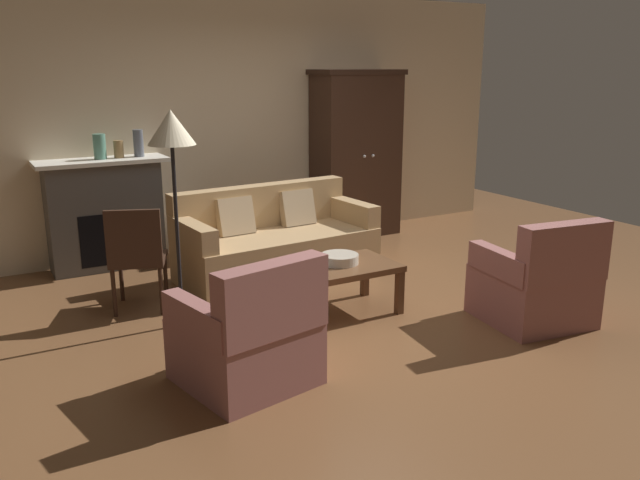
{
  "coord_description": "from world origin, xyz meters",
  "views": [
    {
      "loc": [
        -2.86,
        -4.36,
        2.01
      ],
      "look_at": [
        -0.15,
        0.38,
        0.55
      ],
      "focal_mm": 36.67,
      "sensor_mm": 36.0,
      "label": 1
    }
  ],
  "objects": [
    {
      "name": "ground_plane",
      "position": [
        0.0,
        0.0,
        0.0
      ],
      "size": [
        9.6,
        9.6,
        0.0
      ],
      "primitive_type": "plane",
      "color": "brown"
    },
    {
      "name": "fireplace",
      "position": [
        -1.55,
        2.3,
        0.57
      ],
      "size": [
        1.26,
        0.48,
        1.12
      ],
      "color": "#4C4947",
      "rests_on": "ground"
    },
    {
      "name": "armchair_near_right",
      "position": [
        1.1,
        -0.93,
        0.32
      ],
      "size": [
        0.87,
        0.87,
        0.88
      ],
      "color": "#935B56",
      "rests_on": "ground"
    },
    {
      "name": "back_wall",
      "position": [
        0.0,
        2.55,
        1.4
      ],
      "size": [
        7.2,
        0.1,
        2.8
      ],
      "primitive_type": "cube",
      "color": "beige",
      "rests_on": "ground"
    },
    {
      "name": "book_stack",
      "position": [
        -0.57,
        0.02,
        0.48
      ],
      "size": [
        0.27,
        0.2,
        0.12
      ],
      "color": "#38569E",
      "rests_on": "coffee_table"
    },
    {
      "name": "mantel_vase_jade",
      "position": [
        -1.55,
        2.28,
        1.24
      ],
      "size": [
        0.12,
        0.12,
        0.25
      ],
      "primitive_type": "cylinder",
      "color": "slate",
      "rests_on": "fireplace"
    },
    {
      "name": "side_chair_wooden",
      "position": [
        -1.6,
        0.9,
        0.51
      ],
      "size": [
        0.57,
        0.57,
        0.9
      ],
      "color": "#382319",
      "rests_on": "ground"
    },
    {
      "name": "mantel_vase_bronze",
      "position": [
        -1.37,
        2.28,
        1.21
      ],
      "size": [
        0.1,
        0.1,
        0.17
      ],
      "primitive_type": "cylinder",
      "color": "olive",
      "rests_on": "fireplace"
    },
    {
      "name": "floor_lamp",
      "position": [
        -1.39,
        0.43,
        1.47
      ],
      "size": [
        0.36,
        0.36,
        1.7
      ],
      "color": "black",
      "rests_on": "ground"
    },
    {
      "name": "fruit_bowl",
      "position": [
        -0.14,
        0.07,
        0.46
      ],
      "size": [
        0.32,
        0.32,
        0.08
      ],
      "primitive_type": "cylinder",
      "color": "beige",
      "rests_on": "coffee_table"
    },
    {
      "name": "mantel_vase_slate",
      "position": [
        -1.17,
        2.28,
        1.26
      ],
      "size": [
        0.1,
        0.1,
        0.27
      ],
      "primitive_type": "cylinder",
      "color": "#565B66",
      "rests_on": "fireplace"
    },
    {
      "name": "armchair_near_left",
      "position": [
        -1.33,
        -0.76,
        0.32
      ],
      "size": [
        0.9,
        0.9,
        0.88
      ],
      "color": "#935B56",
      "rests_on": "ground"
    },
    {
      "name": "couch",
      "position": [
        -0.17,
        1.24,
        0.32
      ],
      "size": [
        1.97,
        0.97,
        0.86
      ],
      "color": "tan",
      "rests_on": "ground"
    },
    {
      "name": "coffee_table",
      "position": [
        -0.25,
        0.03,
        0.37
      ],
      "size": [
        1.1,
        0.6,
        0.42
      ],
      "color": "brown",
      "rests_on": "ground"
    },
    {
      "name": "armoire",
      "position": [
        1.4,
        2.22,
        0.99
      ],
      "size": [
        1.06,
        0.57,
        1.97
      ],
      "color": "#382319",
      "rests_on": "ground"
    }
  ]
}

